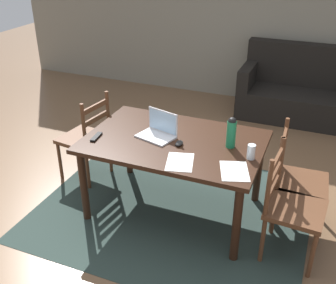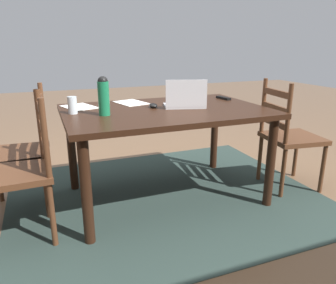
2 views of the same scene
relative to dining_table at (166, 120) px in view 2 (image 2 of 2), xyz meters
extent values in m
plane|color=brown|center=(0.00, 0.00, -0.66)|extent=(14.00, 14.00, 0.00)
cube|color=#283833|center=(0.00, 0.00, -0.66)|extent=(2.50, 2.07, 0.01)
cube|color=black|center=(0.00, 0.00, 0.07)|extent=(1.56, 1.04, 0.04)
cylinder|color=black|center=(-0.70, -0.44, -0.31)|extent=(0.07, 0.07, 0.71)
cylinder|color=black|center=(0.70, -0.44, -0.31)|extent=(0.07, 0.07, 0.71)
cylinder|color=black|center=(-0.70, 0.44, -0.31)|extent=(0.07, 0.07, 0.71)
cylinder|color=black|center=(0.70, 0.44, -0.31)|extent=(0.07, 0.07, 0.71)
cube|color=#56331E|center=(1.11, 0.21, -0.21)|extent=(0.46, 0.46, 0.04)
cylinder|color=#56331E|center=(0.91, 0.39, -0.45)|extent=(0.04, 0.04, 0.43)
cylinder|color=#56331E|center=(0.93, 0.01, -0.45)|extent=(0.04, 0.04, 0.43)
cylinder|color=#56331E|center=(0.90, 0.39, 0.04)|extent=(0.04, 0.04, 0.50)
cylinder|color=#56331E|center=(0.92, 0.01, 0.04)|extent=(0.04, 0.04, 0.50)
cube|color=#56331E|center=(0.91, 0.20, -0.06)|extent=(0.04, 0.36, 0.05)
cube|color=#56331E|center=(0.91, 0.20, 0.06)|extent=(0.04, 0.36, 0.05)
cube|color=#56331E|center=(0.91, 0.20, 0.19)|extent=(0.04, 0.36, 0.05)
cube|color=#56331E|center=(-1.11, 0.21, -0.21)|extent=(0.50, 0.50, 0.04)
cylinder|color=#56331E|center=(-1.32, 0.04, -0.45)|extent=(0.04, 0.04, 0.43)
cylinder|color=#56331E|center=(-1.27, 0.42, -0.45)|extent=(0.04, 0.04, 0.43)
cylinder|color=#56331E|center=(-0.95, -0.01, -0.45)|extent=(0.04, 0.04, 0.43)
cylinder|color=#56331E|center=(-0.90, 0.37, -0.45)|extent=(0.04, 0.04, 0.43)
cylinder|color=#56331E|center=(-0.94, -0.01, 0.04)|extent=(0.04, 0.04, 0.50)
cylinder|color=#56331E|center=(-0.89, 0.37, 0.04)|extent=(0.04, 0.04, 0.50)
cube|color=#56331E|center=(-0.91, 0.18, -0.06)|extent=(0.07, 0.36, 0.05)
cube|color=#56331E|center=(-0.91, 0.18, 0.06)|extent=(0.07, 0.36, 0.05)
cube|color=#56331E|center=(-0.91, 0.18, 0.19)|extent=(0.07, 0.36, 0.05)
cube|color=#56331E|center=(1.11, -0.21, -0.21)|extent=(0.47, 0.47, 0.04)
cylinder|color=#56331E|center=(0.93, 0.00, -0.45)|extent=(0.04, 0.04, 0.43)
cylinder|color=#56331E|center=(0.91, -0.38, -0.45)|extent=(0.04, 0.04, 0.43)
cylinder|color=#56331E|center=(0.92, 0.00, 0.04)|extent=(0.04, 0.04, 0.50)
cylinder|color=#56331E|center=(0.90, -0.38, 0.04)|extent=(0.04, 0.04, 0.50)
cube|color=#56331E|center=(0.91, -0.19, -0.06)|extent=(0.05, 0.36, 0.05)
cube|color=#56331E|center=(0.91, -0.19, 0.06)|extent=(0.05, 0.36, 0.05)
cube|color=#56331E|center=(0.91, -0.19, 0.19)|extent=(0.05, 0.36, 0.05)
cube|color=silver|center=(-0.17, -0.02, 0.09)|extent=(0.37, 0.30, 0.02)
cube|color=silver|center=(-0.14, 0.08, 0.21)|extent=(0.31, 0.10, 0.21)
cube|color=#A5CCEA|center=(-0.14, 0.07, 0.21)|extent=(0.29, 0.08, 0.19)
cylinder|color=#197247|center=(0.49, 0.06, 0.21)|extent=(0.08, 0.08, 0.24)
sphere|color=black|center=(0.49, 0.06, 0.32)|extent=(0.07, 0.07, 0.07)
cylinder|color=silver|center=(0.69, -0.07, 0.15)|extent=(0.07, 0.07, 0.12)
ellipsoid|color=black|center=(0.08, -0.08, 0.10)|extent=(0.06, 0.10, 0.03)
cube|color=black|center=(-0.66, -0.23, 0.10)|extent=(0.06, 0.17, 0.02)
cube|color=white|center=(0.62, -0.31, 0.09)|extent=(0.30, 0.35, 0.00)
cube|color=white|center=(0.18, -0.35, 0.09)|extent=(0.28, 0.34, 0.00)
camera|label=1|loc=(1.14, -2.95, 1.73)|focal=43.17mm
camera|label=2|loc=(0.90, 2.33, 0.58)|focal=34.70mm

